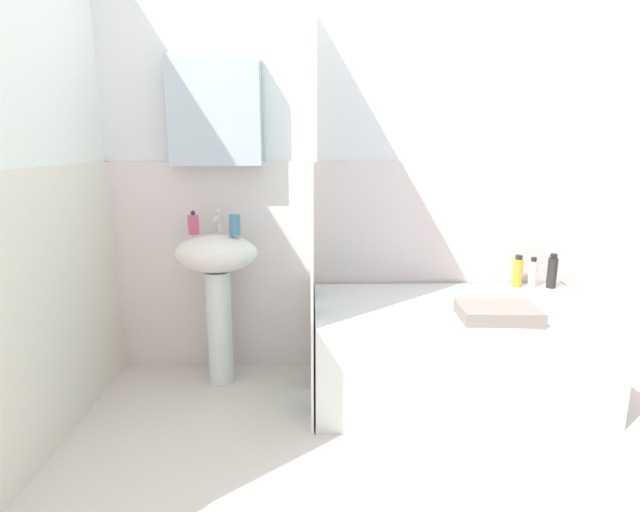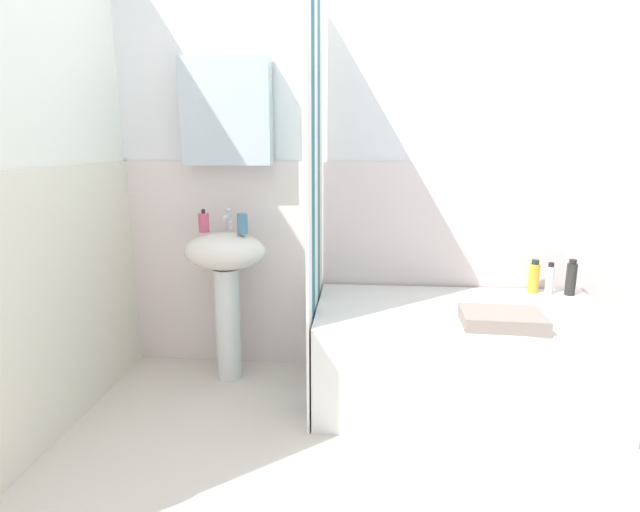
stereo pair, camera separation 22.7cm
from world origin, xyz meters
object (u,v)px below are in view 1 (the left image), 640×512
Objects in this scene: towel_folded at (498,313)px; bathtub at (452,349)px; sink at (217,276)px; soap_dispenser at (194,224)px; toothbrush_cup at (235,225)px; shampoo_bottle at (532,273)px; conditioner_bottle at (552,272)px; body_wash_bottle at (518,272)px.

bathtub is at bearing 118.41° from towel_folded.
towel_folded is at bearing -16.70° from sink.
toothbrush_cup is (0.22, -0.04, 0.00)m from soap_dispenser.
shampoo_bottle is (1.74, 0.10, -0.02)m from sink.
toothbrush_cup is at bearing -175.93° from shampoo_bottle.
shampoo_bottle is at bearing 28.09° from bathtub.
soap_dispenser is at bearing 163.86° from towel_folded.
conditioner_bottle reaches higher than body_wash_bottle.
soap_dispenser reaches higher than conditioner_bottle.
toothbrush_cup is at bearing -9.19° from soap_dispenser.
toothbrush_cup reaches higher than bathtub.
body_wash_bottle is (1.66, 0.12, -0.02)m from sink.
conditioner_bottle is 0.70m from towel_folded.
sink is at bearing 163.30° from towel_folded.
toothbrush_cup is at bearing 162.68° from towel_folded.
soap_dispenser is 1.80m from body_wash_bottle.
conditioner_bottle reaches higher than towel_folded.
toothbrush_cup is at bearing -9.06° from sink.
bathtub is at bearing -7.91° from sink.
toothbrush_cup is 0.62× the size of shampoo_bottle.
conditioner_bottle reaches higher than shampoo_bottle.
sink is at bearing 170.94° from toothbrush_cup.
soap_dispenser reaches higher than towel_folded.
toothbrush_cup is 0.60× the size of body_wash_bottle.
shampoo_bottle is at bearing 3.28° from sink.
bathtub is 4.05× the size of towel_folded.
toothbrush_cup reaches higher than shampoo_bottle.
soap_dispenser is 0.09× the size of bathtub.
body_wash_bottle reaches higher than bathtub.
soap_dispenser is 1.50m from bathtub.
body_wash_bottle reaches higher than towel_folded.
sink is at bearing -9.31° from soap_dispenser.
conditioner_bottle is (1.84, 0.09, -0.01)m from sink.
soap_dispenser is 1.15× the size of toothbrush_cup.
sink is 6.67× the size of soap_dispenser.
conditioner_bottle is 1.07× the size of body_wash_bottle.
soap_dispenser is at bearing 170.81° from toothbrush_cup.
shampoo_bottle is (-0.11, 0.01, -0.01)m from conditioner_bottle.
bathtub is (1.35, -0.19, -0.63)m from soap_dispenser.
soap_dispenser is 1.88m from shampoo_bottle.
soap_dispenser reaches higher than bathtub.
sink is 1.42m from towel_folded.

